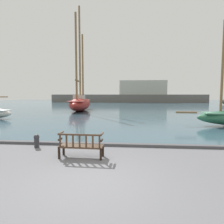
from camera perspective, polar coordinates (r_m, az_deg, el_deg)
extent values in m
plane|color=slate|center=(5.57, -6.56, -19.47)|extent=(160.00, 160.00, 0.00)
cube|color=#385666|center=(49.02, 4.26, 2.29)|extent=(100.00, 80.00, 0.08)
cube|color=#4C4C50|center=(9.15, -1.46, -9.23)|extent=(40.00, 0.30, 0.12)
cube|color=black|center=(8.00, -13.65, -10.36)|extent=(0.07, 0.07, 0.42)
cube|color=black|center=(7.60, -2.60, -11.03)|extent=(0.07, 0.07, 0.42)
cube|color=black|center=(7.59, -14.88, -11.21)|extent=(0.07, 0.07, 0.42)
cube|color=black|center=(7.18, -3.22, -12.00)|extent=(0.07, 0.07, 0.42)
cube|color=#422D1E|center=(7.50, -8.75, -9.64)|extent=(1.61, 0.57, 0.06)
cube|color=#422D1E|center=(7.19, -9.29, -6.44)|extent=(1.60, 0.10, 0.06)
cube|color=#422D1E|center=(7.47, -14.62, -7.94)|extent=(0.06, 0.04, 0.41)
cube|color=#422D1E|center=(7.39, -12.87, -8.06)|extent=(0.06, 0.04, 0.41)
cube|color=#422D1E|center=(7.31, -11.09, -8.16)|extent=(0.06, 0.04, 0.41)
cube|color=#422D1E|center=(7.24, -9.26, -8.26)|extent=(0.06, 0.04, 0.41)
cube|color=#422D1E|center=(7.18, -7.40, -8.36)|extent=(0.06, 0.04, 0.41)
cube|color=#422D1E|center=(7.12, -5.51, -8.44)|extent=(0.06, 0.04, 0.41)
cube|color=#422D1E|center=(7.07, -3.60, -8.52)|extent=(0.06, 0.04, 0.41)
cube|color=black|center=(7.60, -14.61, -7.49)|extent=(0.07, 0.30, 0.06)
cube|color=#422D1E|center=(7.64, -14.39, -5.78)|extent=(0.07, 0.47, 0.04)
cube|color=black|center=(7.18, -3.01, -8.07)|extent=(0.07, 0.30, 0.06)
cube|color=#422D1E|center=(7.22, -2.89, -6.25)|extent=(0.07, 0.47, 0.04)
ellipsoid|color=maroon|center=(28.37, -9.08, 2.23)|extent=(3.42, 9.78, 1.81)
cube|color=#C6514C|center=(28.36, -9.09, 3.23)|extent=(2.69, 8.58, 0.08)
cube|color=beige|center=(27.64, -9.34, 4.03)|extent=(1.56, 2.01, 0.74)
cylinder|color=brown|center=(29.13, -9.19, 16.03)|extent=(0.25, 0.25, 12.82)
cylinder|color=brown|center=(26.91, -9.68, 8.74)|extent=(0.54, 3.51, 0.20)
cylinder|color=brown|center=(31.46, -8.37, 12.45)|extent=(0.25, 0.25, 9.83)
cylinder|color=brown|center=(26.16, -10.20, 15.12)|extent=(0.25, 0.25, 10.87)
cylinder|color=brown|center=(51.96, 28.93, 3.09)|extent=(0.27, 1.23, 0.16)
cylinder|color=brown|center=(16.11, 29.06, 11.16)|extent=(0.18, 0.18, 6.34)
cylinder|color=brown|center=(15.39, 20.48, -0.11)|extent=(1.48, 0.20, 0.14)
cylinder|color=#2D2D33|center=(9.42, -20.72, -8.09)|extent=(0.21, 0.21, 0.46)
sphere|color=#2D2D33|center=(9.37, -20.77, -6.72)|extent=(0.24, 0.24, 0.24)
cube|color=#66605B|center=(58.04, 4.46, 3.83)|extent=(44.60, 2.40, 2.36)
cube|color=#B7B2A3|center=(58.15, 8.84, 6.93)|extent=(13.34, 2.00, 4.01)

